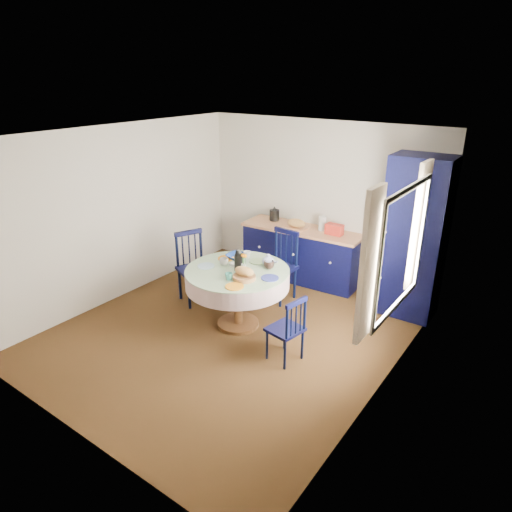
# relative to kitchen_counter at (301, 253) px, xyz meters

# --- Properties ---
(floor) EXTENTS (4.50, 4.50, 0.00)m
(floor) POSITION_rel_kitchen_counter_xyz_m (0.10, -1.96, -0.45)
(floor) COLOR black
(floor) RESTS_ON ground
(ceiling) EXTENTS (4.50, 4.50, 0.00)m
(ceiling) POSITION_rel_kitchen_counter_xyz_m (0.10, -1.96, 2.05)
(ceiling) COLOR white
(ceiling) RESTS_ON wall_back
(wall_back) EXTENTS (4.00, 0.02, 2.50)m
(wall_back) POSITION_rel_kitchen_counter_xyz_m (0.10, 0.29, 0.80)
(wall_back) COLOR beige
(wall_back) RESTS_ON floor
(wall_left) EXTENTS (0.02, 4.50, 2.50)m
(wall_left) POSITION_rel_kitchen_counter_xyz_m (-1.90, -1.96, 0.80)
(wall_left) COLOR beige
(wall_left) RESTS_ON floor
(wall_right) EXTENTS (0.02, 4.50, 2.50)m
(wall_right) POSITION_rel_kitchen_counter_xyz_m (2.10, -1.96, 0.80)
(wall_right) COLOR beige
(wall_right) RESTS_ON floor
(window) EXTENTS (0.10, 1.74, 1.45)m
(window) POSITION_rel_kitchen_counter_xyz_m (2.05, -1.66, 1.08)
(window) COLOR white
(window) RESTS_ON wall_right
(kitchen_counter) EXTENTS (1.97, 0.72, 1.11)m
(kitchen_counter) POSITION_rel_kitchen_counter_xyz_m (0.00, 0.00, 0.00)
(kitchen_counter) COLOR black
(kitchen_counter) RESTS_ON floor
(pantry_cabinet) EXTENTS (0.78, 0.57, 2.19)m
(pantry_cabinet) POSITION_rel_kitchen_counter_xyz_m (1.76, -0.11, 0.65)
(pantry_cabinet) COLOR black
(pantry_cabinet) RESTS_ON floor
(dining_table) EXTENTS (1.34, 1.34, 1.09)m
(dining_table) POSITION_rel_kitchen_counter_xyz_m (0.09, -1.78, 0.24)
(dining_table) COLOR #543118
(dining_table) RESTS_ON floor
(chair_left) EXTENTS (0.59, 0.60, 1.03)m
(chair_left) POSITION_rel_kitchen_counter_xyz_m (-0.90, -1.55, 0.07)
(chair_left) COLOR black
(chair_left) RESTS_ON floor
(chair_far) EXTENTS (0.49, 0.47, 1.04)m
(chair_far) POSITION_rel_kitchen_counter_xyz_m (0.08, -0.78, 0.08)
(chair_far) COLOR black
(chair_far) RESTS_ON floor
(chair_right) EXTENTS (0.41, 0.43, 0.83)m
(chair_right) POSITION_rel_kitchen_counter_xyz_m (1.03, -2.07, -0.03)
(chair_right) COLOR black
(chair_right) RESTS_ON floor
(mug_a) EXTENTS (0.12, 0.12, 0.09)m
(mug_a) POSITION_rel_kitchen_counter_xyz_m (-0.16, -1.76, 0.41)
(mug_a) COLOR silver
(mug_a) RESTS_ON dining_table
(mug_b) EXTENTS (0.09, 0.09, 0.09)m
(mug_b) POSITION_rel_kitchen_counter_xyz_m (0.18, -2.07, 0.40)
(mug_b) COLOR #307A71
(mug_b) RESTS_ON dining_table
(mug_c) EXTENTS (0.13, 0.13, 0.10)m
(mug_c) POSITION_rel_kitchen_counter_xyz_m (0.38, -1.51, 0.41)
(mug_c) COLOR black
(mug_c) RESTS_ON dining_table
(mug_d) EXTENTS (0.10, 0.10, 0.09)m
(mug_d) POSITION_rel_kitchen_counter_xyz_m (-0.06, -1.39, 0.41)
(mug_d) COLOR silver
(mug_d) RESTS_ON dining_table
(cobalt_bowl) EXTENTS (0.27, 0.27, 0.07)m
(cobalt_bowl) POSITION_rel_kitchen_counter_xyz_m (-0.15, -1.49, 0.39)
(cobalt_bowl) COLOR navy
(cobalt_bowl) RESTS_ON dining_table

